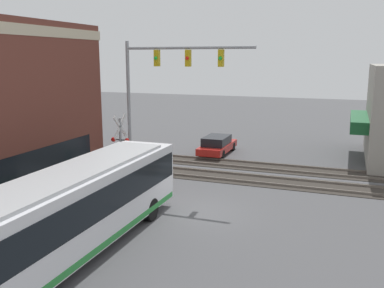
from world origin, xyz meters
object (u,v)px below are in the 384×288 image
(parked_car_red, at_px, (217,146))
(pedestrian_at_crossing, at_px, (132,166))
(city_bus, at_px, (76,207))
(crossing_signal, at_px, (120,140))

(parked_car_red, height_order, pedestrian_at_crossing, pedestrian_at_crossing)
(city_bus, bearing_deg, pedestrian_at_crossing, 15.81)
(parked_car_red, xyz_separation_m, pedestrian_at_crossing, (-8.57, 2.53, 0.25))
(crossing_signal, xyz_separation_m, pedestrian_at_crossing, (-0.46, -0.96, -1.40))
(city_bus, xyz_separation_m, pedestrian_at_crossing, (8.92, 2.53, -0.85))
(crossing_signal, distance_m, parked_car_red, 8.98)
(city_bus, distance_m, crossing_signal, 10.03)
(city_bus, relative_size, pedestrian_at_crossing, 6.88)
(city_bus, relative_size, parked_car_red, 2.59)
(city_bus, height_order, parked_car_red, city_bus)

